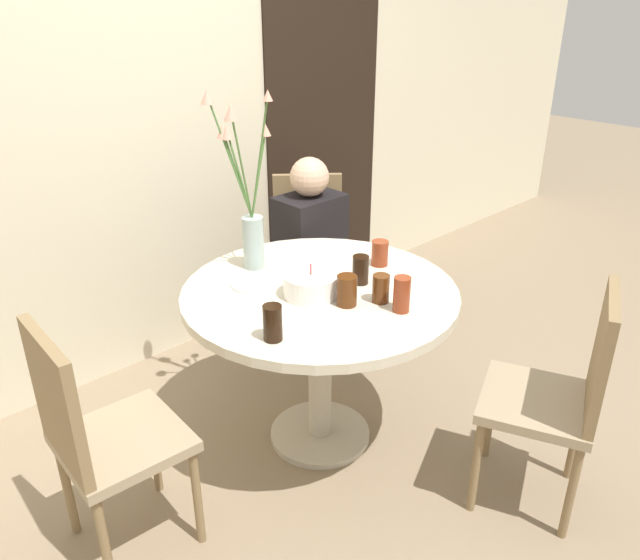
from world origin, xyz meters
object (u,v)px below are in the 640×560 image
Objects in this scene: chair_near_front at (97,432)px; flower_vase at (247,205)px; chair_right_flank at (309,249)px; birthday_cake at (311,285)px; drink_glass_2 at (381,289)px; drink_glass_1 at (380,253)px; chair_left_flank at (562,389)px; drink_glass_4 at (361,270)px; person_woman at (310,263)px; drink_glass_0 at (273,323)px; drink_glass_3 at (402,294)px; drink_glass_5 at (347,291)px; side_plate at (255,283)px.

flower_vase reaches higher than chair_near_front.
chair_right_flank is 1.72m from chair_near_front.
birthday_cake is 0.28m from drink_glass_2.
chair_left_flank is at bearing -88.20° from drink_glass_1.
drink_glass_1 is (-0.26, -0.75, 0.28)m from chair_right_flank.
drink_glass_4 is at bearing -14.14° from birthday_cake.
person_woman is at bearing 64.00° from drink_glass_2.
chair_right_flank is 8.28× the size of drink_glass_2.
flower_vase is at bearing -67.44° from chair_near_front.
drink_glass_0 is at bearing -153.91° from birthday_cake.
drink_glass_1 is (-0.03, 0.88, 0.28)m from chair_left_flank.
chair_right_flank is at bearing 62.05° from drink_glass_2.
drink_glass_3 reaches higher than drink_glass_0.
drink_glass_0 is 0.37m from drink_glass_5.
drink_glass_3 is (-0.26, -0.34, 0.01)m from drink_glass_1.
flower_vase is 0.70× the size of person_woman.
person_woman is at bearing 23.29° from flower_vase.
person_woman is at bearing -90.00° from chair_right_flank.
side_plate is at bearing -149.40° from person_woman.
drink_glass_0 reaches higher than drink_glass_1.
flower_vase is at bearing 95.71° from drink_glass_5.
drink_glass_4 is 0.98× the size of drink_glass_5.
chair_near_front is 6.65× the size of drink_glass_3.
chair_near_front is 1.16m from drink_glass_4.
chair_near_front is at bearing 177.17° from drink_glass_1.
drink_glass_5 is (-0.40, 0.71, 0.28)m from chair_left_flank.
drink_glass_2 is 0.10× the size of person_woman.
drink_glass_4 is (-0.20, -0.07, 0.00)m from drink_glass_1.
chair_right_flank is at bearing 55.09° from drink_glass_5.
drink_glass_2 is at bearing -102.36° from chair_near_front.
drink_glass_0 is 0.12× the size of person_woman.
chair_near_front is at bearing -168.79° from side_plate.
flower_vase is 5.77× the size of drink_glass_0.
drink_glass_4 is at bearing -79.53° from chair_right_flank.
chair_right_flank reaches higher than birthday_cake.
drink_glass_1 is at bearing 19.12° from drink_glass_4.
chair_left_flank reaches higher than side_plate.
chair_right_flank is 0.96m from side_plate.
chair_left_flank is 0.89m from drink_glass_4.
chair_left_flank reaches higher than drink_glass_3.
chair_left_flank is 1.09m from drink_glass_0.
drink_glass_0 is at bearing -97.96° from chair_right_flank.
side_plate is 1.81× the size of drink_glass_2.
drink_glass_4 is at bearing -98.05° from chair_left_flank.
birthday_cake is at bearing -132.38° from person_woman.
drink_glass_1 is at bearing 12.88° from drink_glass_0.
birthday_cake reaches higher than drink_glass_5.
drink_glass_0 is at bearing -169.42° from drink_glass_4.
person_woman is (0.13, 1.50, -0.02)m from chair_left_flank.
drink_glass_4 is (-0.46, -0.81, 0.28)m from chair_right_flank.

